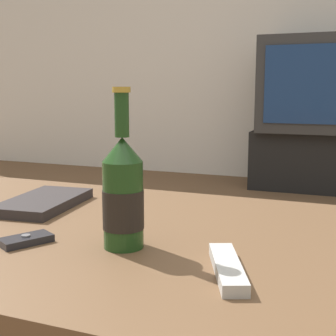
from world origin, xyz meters
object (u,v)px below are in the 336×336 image
beer_bottle (123,194)px  cell_phone (26,240)px  television (313,85)px  remote_control (227,268)px  tv_stand (309,160)px  table_book (44,202)px

beer_bottle → cell_phone: (-0.18, -0.05, -0.09)m
television → beer_bottle: (-0.11, -2.81, -0.22)m
remote_control → television: bearing=69.9°
cell_phone → remote_control: 0.39m
beer_bottle → cell_phone: size_ratio=2.75×
beer_bottle → remote_control: beer_bottle is taller
tv_stand → cell_phone: bearing=-95.7°
cell_phone → remote_control: (0.39, -0.00, 0.00)m
table_book → remote_control: bearing=-31.3°
television → remote_control: television is taller
cell_phone → table_book: table_book is taller
tv_stand → television: (-0.00, -0.00, 0.55)m
table_book → tv_stand: bearing=74.7°
cell_phone → table_book: size_ratio=0.39×
tv_stand → remote_control: remote_control is taller
tv_stand → remote_control: 2.88m
beer_bottle → table_book: size_ratio=1.06×
remote_control → tv_stand: bearing=69.9°
tv_stand → beer_bottle: size_ratio=2.80×
cell_phone → beer_bottle: bearing=44.3°
beer_bottle → remote_control: bearing=-14.7°
television → remote_control: size_ratio=3.93×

